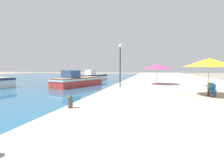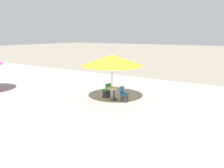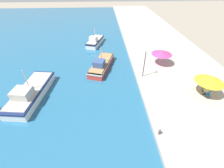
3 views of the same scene
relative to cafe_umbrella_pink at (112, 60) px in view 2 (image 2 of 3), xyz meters
name	(u,v)px [view 2 (image 2 of 3)]	position (x,y,z in m)	size (l,w,h in m)	color
cafe_umbrella_pink	(112,60)	(0.00, 0.00, 0.00)	(3.59, 3.59, 2.72)	#B7B7B7
cafe_table	(114,91)	(0.13, -0.05, -1.88)	(0.80, 0.80, 0.74)	#333338
cafe_chair_left	(107,92)	(0.36, 0.63, -2.08)	(0.52, 0.54, 0.91)	#2D2D33
cafe_chair_right	(124,97)	(0.10, -0.77, -2.08)	(0.42, 0.45, 0.91)	#2D2D33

